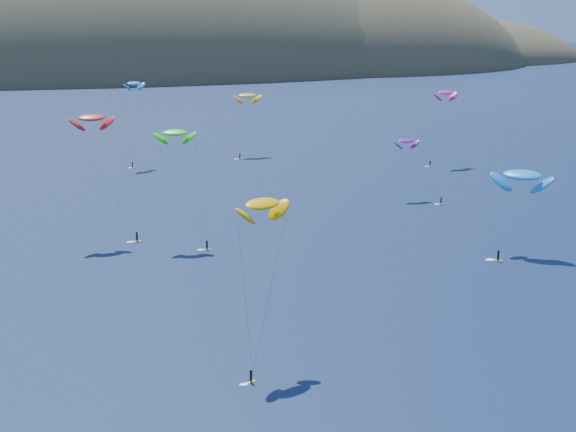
# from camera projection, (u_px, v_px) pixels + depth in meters

# --- Properties ---
(island) EXTENTS (730.00, 300.00, 210.00)m
(island) POSITION_uv_depth(u_px,v_px,m) (143.00, 82.00, 601.59)
(island) COLOR #3D3526
(island) RESTS_ON ground
(kitesurfer_2) EXTENTS (8.54, 10.98, 22.88)m
(kitesurfer_2) POSITION_uv_depth(u_px,v_px,m) (262.00, 204.00, 101.36)
(kitesurfer_2) COLOR #CED117
(kitesurfer_2) RESTS_ON ground
(kitesurfer_3) EXTENTS (8.80, 10.49, 23.54)m
(kitesurfer_3) POSITION_uv_depth(u_px,v_px,m) (175.00, 133.00, 153.15)
(kitesurfer_3) COLOR #CED117
(kitesurfer_3) RESTS_ON ground
(kitesurfer_4) EXTENTS (7.64, 8.78, 25.40)m
(kitesurfer_4) POSITION_uv_depth(u_px,v_px,m) (134.00, 84.00, 228.60)
(kitesurfer_4) COLOR #CED117
(kitesurfer_4) RESTS_ON ground
(kitesurfer_5) EXTENTS (13.48, 11.15, 17.59)m
(kitesurfer_5) POSITION_uv_depth(u_px,v_px,m) (522.00, 175.00, 148.53)
(kitesurfer_5) COLOR #CED117
(kitesurfer_5) RESTS_ON ground
(kitesurfer_6) EXTENTS (8.98, 11.04, 15.56)m
(kitesurfer_6) POSITION_uv_depth(u_px,v_px,m) (407.00, 141.00, 191.04)
(kitesurfer_6) COLOR #CED117
(kitesurfer_6) RESTS_ON ground
(kitesurfer_8) EXTENTS (10.72, 6.47, 23.00)m
(kitesurfer_8) POSITION_uv_depth(u_px,v_px,m) (446.00, 93.00, 230.64)
(kitesurfer_8) COLOR #CED117
(kitesurfer_8) RESTS_ON ground
(kitesurfer_9) EXTENTS (12.09, 8.35, 26.30)m
(kitesurfer_9) POSITION_uv_depth(u_px,v_px,m) (92.00, 118.00, 154.90)
(kitesurfer_9) COLOR #CED117
(kitesurfer_9) RESTS_ON ground
(kitesurfer_11) EXTENTS (9.58, 10.69, 20.53)m
(kitesurfer_11) POSITION_uv_depth(u_px,v_px,m) (247.00, 95.00, 246.59)
(kitesurfer_11) COLOR #CED117
(kitesurfer_11) RESTS_ON ground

